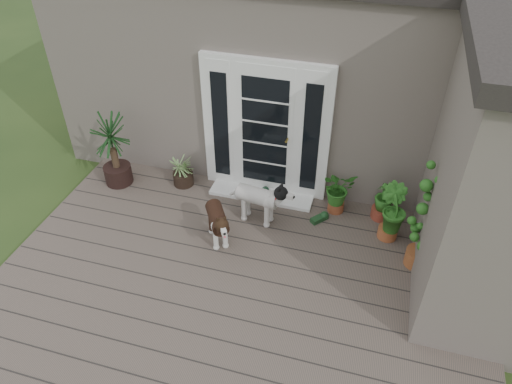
# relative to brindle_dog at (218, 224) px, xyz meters

# --- Properties ---
(deck) EXTENTS (6.20, 4.60, 0.12)m
(deck) POSITION_rel_brindle_dog_xyz_m (0.51, -0.87, -0.36)
(deck) COLOR #6B5B4C
(deck) RESTS_ON ground
(house_main) EXTENTS (7.40, 4.00, 3.10)m
(house_main) POSITION_rel_brindle_dog_xyz_m (0.51, 3.38, 1.13)
(house_main) COLOR #665E54
(house_main) RESTS_ON ground
(door_unit) EXTENTS (1.90, 0.14, 2.15)m
(door_unit) POSITION_rel_brindle_dog_xyz_m (0.31, 1.33, 0.77)
(door_unit) COLOR white
(door_unit) RESTS_ON deck
(door_step) EXTENTS (1.60, 0.40, 0.05)m
(door_step) POSITION_rel_brindle_dog_xyz_m (0.31, 1.13, -0.28)
(door_step) COLOR white
(door_step) RESTS_ON deck
(brindle_dog) EXTENTS (0.65, 0.78, 0.61)m
(brindle_dog) POSITION_rel_brindle_dog_xyz_m (0.00, 0.00, 0.00)
(brindle_dog) COLOR #341D13
(brindle_dog) RESTS_ON deck
(white_dog) EXTENTS (0.83, 0.44, 0.66)m
(white_dog) POSITION_rel_brindle_dog_xyz_m (0.41, 0.55, 0.03)
(white_dog) COLOR white
(white_dog) RESTS_ON deck
(spider_plant) EXTENTS (0.65, 0.65, 0.57)m
(spider_plant) POSITION_rel_brindle_dog_xyz_m (-0.98, 1.07, -0.02)
(spider_plant) COLOR #7B975D
(spider_plant) RESTS_ON deck
(yucca) EXTENTS (1.01, 1.01, 1.19)m
(yucca) POSITION_rel_brindle_dog_xyz_m (-2.00, 0.84, 0.29)
(yucca) COLOR black
(yucca) RESTS_ON deck
(herb_a) EXTENTS (0.68, 0.68, 0.61)m
(herb_a) POSITION_rel_brindle_dog_xyz_m (1.47, 1.09, 0.00)
(herb_a) COLOR #1B5F21
(herb_a) RESTS_ON deck
(herb_b) EXTENTS (0.61, 0.61, 0.65)m
(herb_b) POSITION_rel_brindle_dog_xyz_m (2.25, 0.72, 0.02)
(herb_b) COLOR #1B5016
(herb_b) RESTS_ON deck
(herb_c) EXTENTS (0.46, 0.46, 0.51)m
(herb_c) POSITION_rel_brindle_dog_xyz_m (2.14, 1.13, -0.05)
(herb_c) COLOR #24641C
(herb_c) RESTS_ON deck
(sapling) EXTENTS (0.54, 0.54, 1.68)m
(sapling) POSITION_rel_brindle_dog_xyz_m (2.66, 0.29, 0.54)
(sapling) COLOR #1B4D16
(sapling) RESTS_ON deck
(clog_left) EXTENTS (0.17, 0.31, 0.09)m
(clog_left) POSITION_rel_brindle_dog_xyz_m (0.36, 1.13, -0.26)
(clog_left) COLOR #163821
(clog_left) RESTS_ON deck
(clog_right) EXTENTS (0.31, 0.33, 0.09)m
(clog_right) POSITION_rel_brindle_dog_xyz_m (1.28, 0.80, -0.26)
(clog_right) COLOR #173A1B
(clog_right) RESTS_ON deck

